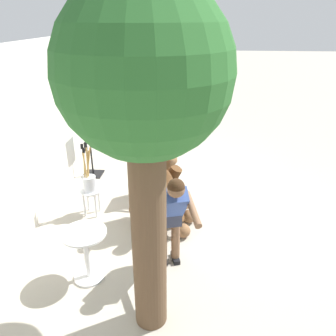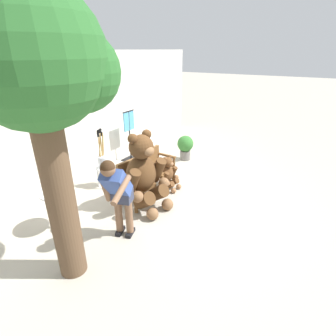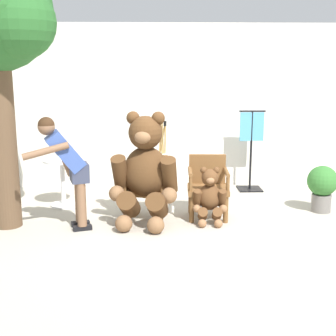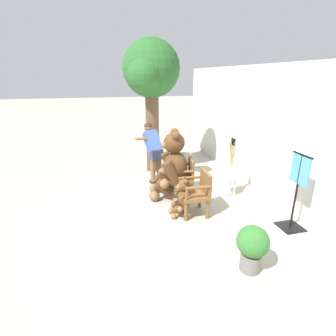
% 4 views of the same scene
% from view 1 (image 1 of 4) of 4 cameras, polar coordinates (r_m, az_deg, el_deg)
% --- Properties ---
extents(ground_plane, '(60.00, 60.00, 0.00)m').
position_cam_1_polar(ground_plane, '(5.83, 2.04, -7.59)').
color(ground_plane, '#A8A091').
extents(back_wall, '(10.00, 0.16, 2.80)m').
position_cam_1_polar(back_wall, '(5.84, -22.11, 5.79)').
color(back_wall, silver).
rests_on(back_wall, ground).
extents(wooden_chair_left, '(0.64, 0.61, 0.86)m').
position_cam_1_polar(wooden_chair_left, '(5.28, -3.73, -5.51)').
color(wooden_chair_left, brown).
rests_on(wooden_chair_left, ground).
extents(wooden_chair_right, '(0.59, 0.55, 0.86)m').
position_cam_1_polar(wooden_chair_right, '(6.02, -2.55, -1.45)').
color(wooden_chair_right, brown).
rests_on(wooden_chair_right, ground).
extents(teddy_bear_large, '(0.93, 0.92, 1.51)m').
position_cam_1_polar(teddy_bear_large, '(5.10, -0.95, -3.13)').
color(teddy_bear_large, '#4C3019').
rests_on(teddy_bear_large, ground).
extents(teddy_bear_small, '(0.46, 0.44, 0.77)m').
position_cam_1_polar(teddy_bear_small, '(6.02, 0.13, -2.31)').
color(teddy_bear_small, brown).
rests_on(teddy_bear_small, ground).
extents(person_visitor, '(0.78, 0.63, 1.48)m').
position_cam_1_polar(person_visitor, '(4.16, 0.63, -7.73)').
color(person_visitor, black).
rests_on(person_visitor, ground).
extents(white_stool, '(0.34, 0.34, 0.46)m').
position_cam_1_polar(white_stool, '(5.75, -13.28, -4.73)').
color(white_stool, silver).
rests_on(white_stool, ground).
extents(brush_bucket, '(0.22, 0.22, 0.87)m').
position_cam_1_polar(brush_bucket, '(5.61, -13.60, -2.02)').
color(brush_bucket, silver).
rests_on(brush_bucket, white_stool).
extents(round_side_table, '(0.56, 0.56, 0.72)m').
position_cam_1_polar(round_side_table, '(4.40, -14.07, -13.64)').
color(round_side_table, white).
rests_on(round_side_table, ground).
extents(patio_tree, '(1.54, 1.46, 3.47)m').
position_cam_1_polar(patio_tree, '(2.79, -3.15, 13.80)').
color(patio_tree, brown).
rests_on(patio_tree, ground).
extents(potted_plant, '(0.44, 0.44, 0.68)m').
position_cam_1_polar(potted_plant, '(7.60, -2.17, 3.81)').
color(potted_plant, slate).
rests_on(potted_plant, ground).
extents(clothing_display_stand, '(0.44, 0.40, 1.36)m').
position_cam_1_polar(clothing_display_stand, '(7.04, -13.42, 4.20)').
color(clothing_display_stand, black).
rests_on(clothing_display_stand, ground).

